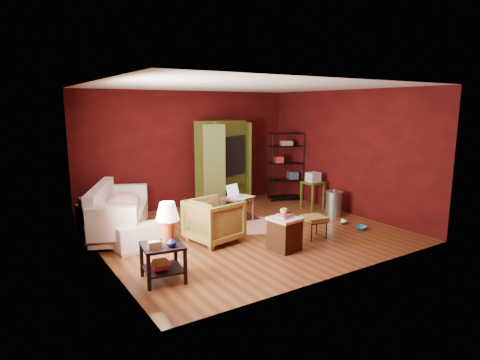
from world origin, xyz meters
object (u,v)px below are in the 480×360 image
object	(u,v)px
armchair	(214,218)
hamper	(285,233)
sofa	(118,213)
side_table	(165,234)
wire_shelving	(286,164)
tv_armoire	(223,162)
laptop_desk	(238,199)

from	to	relation	value
armchair	hamper	world-z (taller)	armchair
sofa	side_table	world-z (taller)	side_table
armchair	wire_shelving	size ratio (longest dim) A/B	0.49
armchair	tv_armoire	bearing A→B (deg)	-44.29
laptop_desk	armchair	bearing A→B (deg)	-158.65
side_table	hamper	xyz separation A→B (m)	(2.15, -0.01, -0.36)
wire_shelving	tv_armoire	bearing A→B (deg)	-170.48
tv_armoire	wire_shelving	xyz separation A→B (m)	(1.71, -0.34, -0.12)
side_table	hamper	world-z (taller)	side_table
laptop_desk	tv_armoire	distance (m)	1.57
hamper	laptop_desk	world-z (taller)	laptop_desk
sofa	hamper	xyz separation A→B (m)	(2.18, -2.29, -0.15)
sofa	tv_armoire	world-z (taller)	tv_armoire
hamper	sofa	bearing A→B (deg)	133.50
tv_armoire	wire_shelving	world-z (taller)	tv_armoire
sofa	laptop_desk	xyz separation A→B (m)	(2.40, -0.43, 0.04)
hamper	side_table	bearing A→B (deg)	179.73
wire_shelving	hamper	bearing A→B (deg)	-108.53
laptop_desk	wire_shelving	distance (m)	2.44
sofa	laptop_desk	bearing A→B (deg)	-107.11
sofa	wire_shelving	bearing A→B (deg)	-89.26
armchair	side_table	bearing A→B (deg)	116.33
hamper	tv_armoire	size ratio (longest dim) A/B	0.31
sofa	side_table	bearing A→B (deg)	173.64
hamper	armchair	bearing A→B (deg)	127.95
armchair	side_table	distance (m)	1.71
hamper	wire_shelving	world-z (taller)	wire_shelving
side_table	laptop_desk	xyz separation A→B (m)	(2.38, 1.85, -0.17)
sofa	armchair	xyz separation A→B (m)	(1.37, -1.26, -0.02)
laptop_desk	sofa	bearing A→B (deg)	152.20
sofa	tv_armoire	size ratio (longest dim) A/B	1.10
armchair	wire_shelving	xyz separation A→B (m)	(3.19, 1.88, 0.54)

